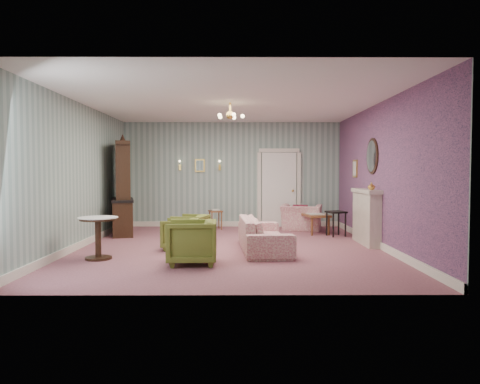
{
  "coord_description": "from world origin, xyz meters",
  "views": [
    {
      "loc": [
        0.15,
        -8.93,
        1.52
      ],
      "look_at": [
        0.2,
        0.4,
        1.1
      ],
      "focal_mm": 33.41,
      "sensor_mm": 36.0,
      "label": 1
    }
  ],
  "objects_px": {
    "olive_chair_b": "(180,232)",
    "olive_chair_c": "(191,227)",
    "olive_chair_a": "(192,240)",
    "side_table_black": "(336,224)",
    "coffee_table": "(315,223)",
    "pedestal_table": "(98,238)",
    "wingback_chair": "(302,213)",
    "sofa_chintz": "(264,229)",
    "dresser": "(122,186)",
    "fireplace": "(366,217)"
  },
  "relations": [
    {
      "from": "dresser",
      "to": "olive_chair_c",
      "type": "bearing_deg",
      "value": -51.51
    },
    {
      "from": "olive_chair_b",
      "to": "wingback_chair",
      "type": "relative_size",
      "value": 0.66
    },
    {
      "from": "olive_chair_a",
      "to": "olive_chair_b",
      "type": "distance_m",
      "value": 1.46
    },
    {
      "from": "fireplace",
      "to": "side_table_black",
      "type": "relative_size",
      "value": 2.34
    },
    {
      "from": "olive_chair_b",
      "to": "pedestal_table",
      "type": "xyz_separation_m",
      "value": [
        -1.29,
        -0.99,
        0.04
      ]
    },
    {
      "from": "olive_chair_a",
      "to": "dresser",
      "type": "bearing_deg",
      "value": -152.01
    },
    {
      "from": "side_table_black",
      "to": "pedestal_table",
      "type": "distance_m",
      "value": 5.48
    },
    {
      "from": "pedestal_table",
      "to": "side_table_black",
      "type": "bearing_deg",
      "value": 29.95
    },
    {
      "from": "wingback_chair",
      "to": "dresser",
      "type": "bearing_deg",
      "value": 23.99
    },
    {
      "from": "olive_chair_b",
      "to": "olive_chair_c",
      "type": "bearing_deg",
      "value": 174.99
    },
    {
      "from": "olive_chair_a",
      "to": "fireplace",
      "type": "distance_m",
      "value": 4.02
    },
    {
      "from": "dresser",
      "to": "side_table_black",
      "type": "xyz_separation_m",
      "value": [
        5.12,
        -0.38,
        -0.89
      ]
    },
    {
      "from": "olive_chair_b",
      "to": "dresser",
      "type": "bearing_deg",
      "value": -137.52
    },
    {
      "from": "olive_chair_c",
      "to": "side_table_black",
      "type": "bearing_deg",
      "value": 123.56
    },
    {
      "from": "pedestal_table",
      "to": "dresser",
      "type": "bearing_deg",
      "value": 96.84
    },
    {
      "from": "sofa_chintz",
      "to": "fireplace",
      "type": "distance_m",
      "value": 2.33
    },
    {
      "from": "dresser",
      "to": "sofa_chintz",
      "type": "bearing_deg",
      "value": -48.83
    },
    {
      "from": "olive_chair_a",
      "to": "side_table_black",
      "type": "bearing_deg",
      "value": 133.68
    },
    {
      "from": "olive_chair_b",
      "to": "fireplace",
      "type": "xyz_separation_m",
      "value": [
        3.84,
        0.62,
        0.25
      ]
    },
    {
      "from": "dresser",
      "to": "pedestal_table",
      "type": "height_order",
      "value": "dresser"
    },
    {
      "from": "fireplace",
      "to": "pedestal_table",
      "type": "relative_size",
      "value": 1.88
    },
    {
      "from": "sofa_chintz",
      "to": "side_table_black",
      "type": "xyz_separation_m",
      "value": [
        1.81,
        1.88,
        -0.13
      ]
    },
    {
      "from": "coffee_table",
      "to": "side_table_black",
      "type": "xyz_separation_m",
      "value": [
        0.4,
        -0.56,
        0.06
      ]
    },
    {
      "from": "olive_chair_c",
      "to": "pedestal_table",
      "type": "bearing_deg",
      "value": -21.61
    },
    {
      "from": "wingback_chair",
      "to": "side_table_black",
      "type": "bearing_deg",
      "value": 133.2
    },
    {
      "from": "olive_chair_a",
      "to": "coffee_table",
      "type": "relative_size",
      "value": 0.85
    },
    {
      "from": "olive_chair_a",
      "to": "olive_chair_c",
      "type": "xyz_separation_m",
      "value": [
        -0.25,
        2.18,
        -0.06
      ]
    },
    {
      "from": "wingback_chair",
      "to": "coffee_table",
      "type": "relative_size",
      "value": 1.08
    },
    {
      "from": "olive_chair_a",
      "to": "sofa_chintz",
      "type": "height_order",
      "value": "sofa_chintz"
    },
    {
      "from": "fireplace",
      "to": "sofa_chintz",
      "type": "bearing_deg",
      "value": -160.96
    },
    {
      "from": "dresser",
      "to": "coffee_table",
      "type": "distance_m",
      "value": 4.82
    },
    {
      "from": "sofa_chintz",
      "to": "olive_chair_c",
      "type": "bearing_deg",
      "value": 55.33
    },
    {
      "from": "fireplace",
      "to": "side_table_black",
      "type": "distance_m",
      "value": 1.22
    },
    {
      "from": "olive_chair_b",
      "to": "coffee_table",
      "type": "distance_m",
      "value": 3.83
    },
    {
      "from": "olive_chair_a",
      "to": "olive_chair_b",
      "type": "bearing_deg",
      "value": -167.09
    },
    {
      "from": "dresser",
      "to": "fireplace",
      "type": "distance_m",
      "value": 5.74
    },
    {
      "from": "olive_chair_a",
      "to": "sofa_chintz",
      "type": "relative_size",
      "value": 0.37
    },
    {
      "from": "coffee_table",
      "to": "wingback_chair",
      "type": "bearing_deg",
      "value": 112.45
    },
    {
      "from": "sofa_chintz",
      "to": "pedestal_table",
      "type": "height_order",
      "value": "sofa_chintz"
    },
    {
      "from": "coffee_table",
      "to": "olive_chair_b",
      "type": "bearing_deg",
      "value": -142.91
    },
    {
      "from": "wingback_chair",
      "to": "dresser",
      "type": "xyz_separation_m",
      "value": [
        -4.47,
        -0.78,
        0.74
      ]
    },
    {
      "from": "olive_chair_a",
      "to": "pedestal_table",
      "type": "height_order",
      "value": "olive_chair_a"
    },
    {
      "from": "olive_chair_a",
      "to": "olive_chair_c",
      "type": "bearing_deg",
      "value": -175.49
    },
    {
      "from": "coffee_table",
      "to": "side_table_black",
      "type": "bearing_deg",
      "value": -54.61
    },
    {
      "from": "coffee_table",
      "to": "side_table_black",
      "type": "distance_m",
      "value": 0.7
    },
    {
      "from": "fireplace",
      "to": "pedestal_table",
      "type": "xyz_separation_m",
      "value": [
        -5.14,
        -1.61,
        -0.21
      ]
    },
    {
      "from": "olive_chair_c",
      "to": "wingback_chair",
      "type": "bearing_deg",
      "value": 145.8
    },
    {
      "from": "olive_chair_c",
      "to": "fireplace",
      "type": "xyz_separation_m",
      "value": [
        3.72,
        -0.15,
        0.24
      ]
    },
    {
      "from": "side_table_black",
      "to": "olive_chair_b",
      "type": "bearing_deg",
      "value": -153.22
    },
    {
      "from": "wingback_chair",
      "to": "coffee_table",
      "type": "height_order",
      "value": "wingback_chair"
    }
  ]
}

